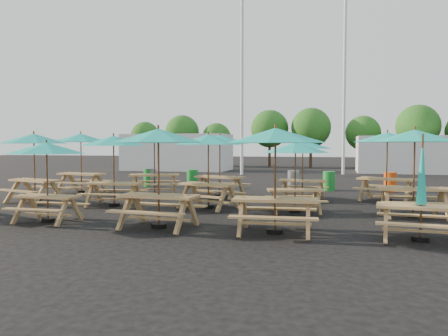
% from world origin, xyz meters
% --- Properties ---
extents(ground, '(120.00, 120.00, 0.00)m').
position_xyz_m(ground, '(0.00, 0.00, 0.00)').
color(ground, black).
rests_on(ground, ground).
extents(picnic_unit_1, '(2.71, 2.71, 2.36)m').
position_xyz_m(picnic_unit_1, '(-5.84, -1.51, 2.05)').
color(picnic_unit_1, '#B58250').
rests_on(picnic_unit_1, ground).
extents(picnic_unit_2, '(2.62, 2.62, 2.44)m').
position_xyz_m(picnic_unit_2, '(-5.95, 1.45, 2.12)').
color(picnic_unit_2, '#B58250').
rests_on(picnic_unit_2, ground).
extents(picnic_unit_3, '(1.91, 1.91, 2.03)m').
position_xyz_m(picnic_unit_3, '(-3.03, -4.65, 1.77)').
color(picnic_unit_3, '#B58250').
rests_on(picnic_unit_3, ground).
extents(picnic_unit_4, '(2.35, 2.35, 2.27)m').
position_xyz_m(picnic_unit_4, '(-2.82, -1.61, 1.97)').
color(picnic_unit_4, '#B58250').
rests_on(picnic_unit_4, ground).
extents(picnic_unit_5, '(2.89, 2.89, 2.44)m').
position_xyz_m(picnic_unit_5, '(-2.83, 1.62, 2.12)').
color(picnic_unit_5, '#B58250').
rests_on(picnic_unit_5, ground).
extents(picnic_unit_6, '(2.36, 2.36, 2.35)m').
position_xyz_m(picnic_unit_6, '(0.01, -4.69, 2.05)').
color(picnic_unit_6, '#B58250').
rests_on(picnic_unit_6, ground).
extents(picnic_unit_7, '(2.70, 2.70, 2.30)m').
position_xyz_m(picnic_unit_7, '(0.23, -1.31, 2.00)').
color(picnic_unit_7, '#B58250').
rests_on(picnic_unit_7, ground).
extents(picnic_unit_8, '(2.68, 2.68, 2.35)m').
position_xyz_m(picnic_unit_8, '(-0.18, 1.57, 2.04)').
color(picnic_unit_8, '#B58250').
rests_on(picnic_unit_8, ground).
extents(picnic_unit_9, '(2.34, 2.34, 2.34)m').
position_xyz_m(picnic_unit_9, '(2.74, -4.66, 2.04)').
color(picnic_unit_9, '#B58250').
rests_on(picnic_unit_9, ground).
extents(picnic_unit_10, '(2.34, 2.34, 2.04)m').
position_xyz_m(picnic_unit_10, '(2.89, -1.50, 1.77)').
color(picnic_unit_10, '#B58250').
rests_on(picnic_unit_10, ground).
extents(picnic_unit_11, '(2.22, 2.22, 2.14)m').
position_xyz_m(picnic_unit_11, '(2.88, 1.48, 1.86)').
color(picnic_unit_11, '#B58250').
rests_on(picnic_unit_11, ground).
extents(picnic_unit_12, '(1.86, 1.66, 2.18)m').
position_xyz_m(picnic_unit_12, '(5.71, -4.68, 0.89)').
color(picnic_unit_12, '#B58250').
rests_on(picnic_unit_12, ground).
extents(picnic_unit_13, '(2.39, 2.39, 2.39)m').
position_xyz_m(picnic_unit_13, '(6.07, -1.51, 2.08)').
color(picnic_unit_13, '#B58250').
rests_on(picnic_unit_13, ground).
extents(picnic_unit_14, '(2.88, 2.88, 2.41)m').
position_xyz_m(picnic_unit_14, '(5.73, 1.80, 2.10)').
color(picnic_unit_14, '#B58250').
rests_on(picnic_unit_14, ground).
extents(waste_bin_0, '(0.51, 0.51, 0.82)m').
position_xyz_m(waste_bin_0, '(-4.47, 4.76, 0.41)').
color(waste_bin_0, '#198A2D').
rests_on(waste_bin_0, ground).
extents(waste_bin_1, '(0.51, 0.51, 0.82)m').
position_xyz_m(waste_bin_1, '(-4.39, 4.80, 0.41)').
color(waste_bin_1, gray).
rests_on(waste_bin_1, ground).
extents(waste_bin_2, '(0.51, 0.51, 0.82)m').
position_xyz_m(waste_bin_2, '(-2.37, 4.88, 0.41)').
color(waste_bin_2, '#198A2D').
rests_on(waste_bin_2, ground).
extents(waste_bin_3, '(0.51, 0.51, 0.82)m').
position_xyz_m(waste_bin_3, '(2.21, 5.22, 0.41)').
color(waste_bin_3, gray).
rests_on(waste_bin_3, ground).
extents(waste_bin_4, '(0.51, 0.51, 0.82)m').
position_xyz_m(waste_bin_4, '(3.75, 5.03, 0.41)').
color(waste_bin_4, '#198A2D').
rests_on(waste_bin_4, ground).
extents(waste_bin_5, '(0.51, 0.51, 0.82)m').
position_xyz_m(waste_bin_5, '(6.23, 5.15, 0.41)').
color(waste_bin_5, '#DD480D').
rests_on(waste_bin_5, ground).
extents(mast_0, '(0.20, 0.20, 12.00)m').
position_xyz_m(mast_0, '(-2.00, 14.00, 6.00)').
color(mast_0, silver).
rests_on(mast_0, ground).
extents(mast_1, '(0.20, 0.20, 12.00)m').
position_xyz_m(mast_1, '(4.50, 16.00, 6.00)').
color(mast_1, silver).
rests_on(mast_1, ground).
extents(event_tent_0, '(8.00, 4.00, 2.80)m').
position_xyz_m(event_tent_0, '(-8.00, 18.00, 1.40)').
color(event_tent_0, silver).
rests_on(event_tent_0, ground).
extents(event_tent_1, '(7.00, 4.00, 2.60)m').
position_xyz_m(event_tent_1, '(9.00, 19.00, 1.30)').
color(event_tent_1, silver).
rests_on(event_tent_1, ground).
extents(tree_0, '(2.80, 2.80, 4.24)m').
position_xyz_m(tree_0, '(-14.07, 25.25, 2.83)').
color(tree_0, '#382314').
rests_on(tree_0, ground).
extents(tree_1, '(3.11, 3.11, 4.72)m').
position_xyz_m(tree_1, '(-9.74, 23.90, 3.15)').
color(tree_1, '#382314').
rests_on(tree_1, ground).
extents(tree_2, '(2.59, 2.59, 3.93)m').
position_xyz_m(tree_2, '(-6.39, 23.65, 2.62)').
color(tree_2, '#382314').
rests_on(tree_2, ground).
extents(tree_3, '(3.36, 3.36, 5.09)m').
position_xyz_m(tree_3, '(-1.75, 24.72, 3.41)').
color(tree_3, '#382314').
rests_on(tree_3, ground).
extents(tree_4, '(3.41, 3.41, 5.17)m').
position_xyz_m(tree_4, '(1.90, 24.26, 3.46)').
color(tree_4, '#382314').
rests_on(tree_4, ground).
extents(tree_5, '(2.94, 2.94, 4.45)m').
position_xyz_m(tree_5, '(6.22, 24.67, 2.97)').
color(tree_5, '#382314').
rests_on(tree_5, ground).
extents(tree_6, '(3.38, 3.38, 5.13)m').
position_xyz_m(tree_6, '(10.23, 22.90, 3.43)').
color(tree_6, '#382314').
rests_on(tree_6, ground).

